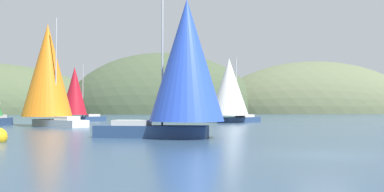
{
  "coord_description": "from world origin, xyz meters",
  "views": [
    {
      "loc": [
        -8.4,
        -17.91,
        1.99
      ],
      "look_at": [
        0.0,
        37.89,
        3.5
      ],
      "focal_mm": 41.87,
      "sensor_mm": 36.0,
      "label": 1
    }
  ],
  "objects_px": {
    "sailboat_crimson_sail": "(75,93)",
    "sailboat_blue_spinnaker": "(185,64)",
    "sailboat_orange_sail": "(48,72)",
    "sailboat_white_mainsail": "(230,89)"
  },
  "relations": [
    {
      "from": "sailboat_white_mainsail",
      "to": "sailboat_blue_spinnaker",
      "type": "height_order",
      "value": "sailboat_blue_spinnaker"
    },
    {
      "from": "sailboat_crimson_sail",
      "to": "sailboat_blue_spinnaker",
      "type": "xyz_separation_m",
      "value": [
        11.23,
        -39.5,
        0.59
      ]
    },
    {
      "from": "sailboat_orange_sail",
      "to": "sailboat_crimson_sail",
      "type": "bearing_deg",
      "value": 86.53
    },
    {
      "from": "sailboat_white_mainsail",
      "to": "sailboat_crimson_sail",
      "type": "relative_size",
      "value": 1.03
    },
    {
      "from": "sailboat_orange_sail",
      "to": "sailboat_white_mainsail",
      "type": "bearing_deg",
      "value": 20.4
    },
    {
      "from": "sailboat_orange_sail",
      "to": "sailboat_blue_spinnaker",
      "type": "xyz_separation_m",
      "value": [
        12.3,
        -21.81,
        -1.05
      ]
    },
    {
      "from": "sailboat_crimson_sail",
      "to": "sailboat_blue_spinnaker",
      "type": "height_order",
      "value": "sailboat_blue_spinnaker"
    },
    {
      "from": "sailboat_white_mainsail",
      "to": "sailboat_blue_spinnaker",
      "type": "xyz_separation_m",
      "value": [
        -10.26,
        -30.2,
        0.28
      ]
    },
    {
      "from": "sailboat_white_mainsail",
      "to": "sailboat_orange_sail",
      "type": "relative_size",
      "value": 0.76
    },
    {
      "from": "sailboat_orange_sail",
      "to": "sailboat_blue_spinnaker",
      "type": "relative_size",
      "value": 1.23
    }
  ]
}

